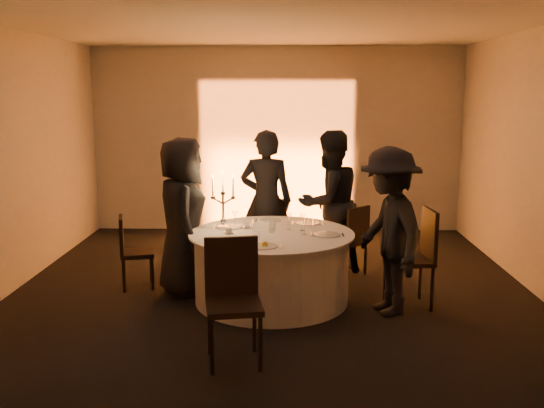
{
  "coord_description": "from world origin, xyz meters",
  "views": [
    {
      "loc": [
        0.16,
        -6.41,
        2.29
      ],
      "look_at": [
        0.0,
        0.2,
        1.05
      ],
      "focal_mm": 40.0,
      "sensor_mm": 36.0,
      "label": 1
    }
  ],
  "objects_px": {
    "chair_front": "(233,292)",
    "guest_right": "(389,231)",
    "coffee_cup": "(229,231)",
    "chair_back_right": "(352,237)",
    "banquet_table": "(272,267)",
    "guest_back_right": "(329,203)",
    "chair_back_left": "(272,226)",
    "guest_back_left": "(266,201)",
    "guest_left": "(183,216)",
    "candelabra": "(223,207)",
    "chair_right": "(417,251)",
    "chair_left": "(131,248)"
  },
  "relations": [
    {
      "from": "chair_front",
      "to": "guest_back_right",
      "type": "relative_size",
      "value": 0.58
    },
    {
      "from": "banquet_table",
      "to": "chair_back_right",
      "type": "relative_size",
      "value": 2.02
    },
    {
      "from": "chair_right",
      "to": "guest_right",
      "type": "relative_size",
      "value": 0.61
    },
    {
      "from": "chair_right",
      "to": "guest_back_left",
      "type": "height_order",
      "value": "guest_back_left"
    },
    {
      "from": "coffee_cup",
      "to": "guest_left",
      "type": "bearing_deg",
      "value": 151.69
    },
    {
      "from": "banquet_table",
      "to": "guest_back_left",
      "type": "height_order",
      "value": "guest_back_left"
    },
    {
      "from": "chair_back_left",
      "to": "coffee_cup",
      "type": "relative_size",
      "value": 8.15
    },
    {
      "from": "coffee_cup",
      "to": "chair_front",
      "type": "bearing_deg",
      "value": -83.5
    },
    {
      "from": "chair_right",
      "to": "guest_back_left",
      "type": "xyz_separation_m",
      "value": [
        -1.66,
        1.29,
        0.31
      ]
    },
    {
      "from": "chair_left",
      "to": "chair_right",
      "type": "distance_m",
      "value": 3.26
    },
    {
      "from": "candelabra",
      "to": "chair_back_right",
      "type": "bearing_deg",
      "value": 25.13
    },
    {
      "from": "banquet_table",
      "to": "guest_back_right",
      "type": "xyz_separation_m",
      "value": [
        0.7,
        1.04,
        0.52
      ]
    },
    {
      "from": "chair_right",
      "to": "chair_front",
      "type": "relative_size",
      "value": 1.0
    },
    {
      "from": "candelabra",
      "to": "chair_front",
      "type": "bearing_deg",
      "value": -81.59
    },
    {
      "from": "chair_back_right",
      "to": "chair_front",
      "type": "relative_size",
      "value": 0.84
    },
    {
      "from": "guest_right",
      "to": "coffee_cup",
      "type": "distance_m",
      "value": 1.7
    },
    {
      "from": "chair_front",
      "to": "candelabra",
      "type": "bearing_deg",
      "value": 88.36
    },
    {
      "from": "coffee_cup",
      "to": "banquet_table",
      "type": "bearing_deg",
      "value": 5.57
    },
    {
      "from": "banquet_table",
      "to": "candelabra",
      "type": "distance_m",
      "value": 0.86
    },
    {
      "from": "chair_right",
      "to": "guest_right",
      "type": "xyz_separation_m",
      "value": [
        -0.35,
        -0.22,
        0.27
      ]
    },
    {
      "from": "guest_right",
      "to": "coffee_cup",
      "type": "bearing_deg",
      "value": -115.6
    },
    {
      "from": "chair_left",
      "to": "guest_left",
      "type": "bearing_deg",
      "value": -118.09
    },
    {
      "from": "guest_back_right",
      "to": "chair_back_left",
      "type": "bearing_deg",
      "value": -65.95
    },
    {
      "from": "chair_front",
      "to": "banquet_table",
      "type": "bearing_deg",
      "value": 68.75
    },
    {
      "from": "guest_left",
      "to": "guest_right",
      "type": "relative_size",
      "value": 1.03
    },
    {
      "from": "guest_back_left",
      "to": "guest_left",
      "type": "bearing_deg",
      "value": 49.71
    },
    {
      "from": "banquet_table",
      "to": "chair_back_right",
      "type": "xyz_separation_m",
      "value": [
        0.98,
        0.96,
        0.11
      ]
    },
    {
      "from": "banquet_table",
      "to": "candelabra",
      "type": "relative_size",
      "value": 2.72
    },
    {
      "from": "chair_front",
      "to": "guest_right",
      "type": "relative_size",
      "value": 0.61
    },
    {
      "from": "chair_back_left",
      "to": "guest_back_left",
      "type": "relative_size",
      "value": 0.49
    },
    {
      "from": "chair_right",
      "to": "candelabra",
      "type": "height_order",
      "value": "candelabra"
    },
    {
      "from": "chair_left",
      "to": "chair_right",
      "type": "bearing_deg",
      "value": -114.18
    },
    {
      "from": "chair_back_right",
      "to": "coffee_cup",
      "type": "height_order",
      "value": "chair_back_right"
    },
    {
      "from": "chair_right",
      "to": "guest_back_left",
      "type": "bearing_deg",
      "value": -132.82
    },
    {
      "from": "banquet_table",
      "to": "chair_right",
      "type": "bearing_deg",
      "value": -4.45
    },
    {
      "from": "coffee_cup",
      "to": "candelabra",
      "type": "bearing_deg",
      "value": 107.75
    },
    {
      "from": "chair_front",
      "to": "candelabra",
      "type": "height_order",
      "value": "candelabra"
    },
    {
      "from": "chair_back_left",
      "to": "guest_right",
      "type": "distance_m",
      "value": 2.24
    },
    {
      "from": "chair_back_left",
      "to": "guest_right",
      "type": "xyz_separation_m",
      "value": [
        1.24,
        -1.83,
        0.37
      ]
    },
    {
      "from": "chair_right",
      "to": "chair_front",
      "type": "xyz_separation_m",
      "value": [
        -1.86,
        -1.37,
        -0.0
      ]
    },
    {
      "from": "chair_front",
      "to": "guest_back_right",
      "type": "distance_m",
      "value": 2.73
    },
    {
      "from": "chair_back_right",
      "to": "guest_back_right",
      "type": "distance_m",
      "value": 0.5
    },
    {
      "from": "chair_right",
      "to": "coffee_cup",
      "type": "distance_m",
      "value": 2.03
    },
    {
      "from": "chair_front",
      "to": "chair_back_left",
      "type": "bearing_deg",
      "value": 74.83
    },
    {
      "from": "banquet_table",
      "to": "chair_back_left",
      "type": "bearing_deg",
      "value": 91.08
    },
    {
      "from": "guest_back_left",
      "to": "guest_back_right",
      "type": "relative_size",
      "value": 1.0
    },
    {
      "from": "chair_left",
      "to": "candelabra",
      "type": "distance_m",
      "value": 1.24
    },
    {
      "from": "guest_left",
      "to": "chair_front",
      "type": "bearing_deg",
      "value": -171.64
    },
    {
      "from": "chair_right",
      "to": "chair_front",
      "type": "height_order",
      "value": "chair_right"
    },
    {
      "from": "banquet_table",
      "to": "coffee_cup",
      "type": "xyz_separation_m",
      "value": [
        -0.46,
        -0.04,
        0.42
      ]
    }
  ]
}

